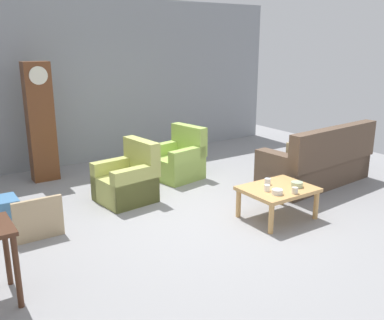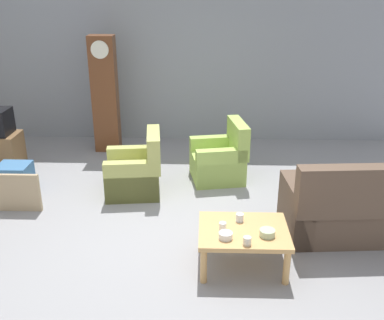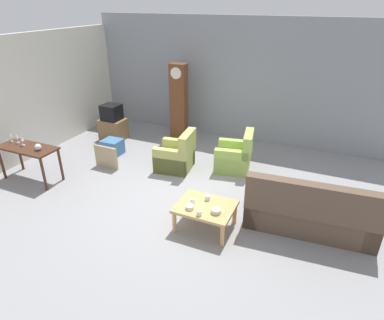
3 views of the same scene
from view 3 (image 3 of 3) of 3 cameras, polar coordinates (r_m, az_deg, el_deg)
The scene contains 22 objects.
ground_plane at distance 6.61m, azimuth -2.18°, elevation -6.47°, with size 10.40×10.40×0.00m, color gray.
garage_door_wall at distance 9.14m, azimuth 7.87°, elevation 13.55°, with size 8.40×0.16×3.20m, color gray.
pegboard_wall_left at distance 8.84m, azimuth -26.73°, elevation 9.53°, with size 0.12×6.40×2.88m, color silver.
couch_floral at distance 5.92m, azimuth 19.71°, elevation -8.43°, with size 2.16×1.04×1.04m.
armchair_olive_near at distance 7.55m, azimuth -2.72°, elevation 0.60°, with size 0.87×0.85×0.92m.
armchair_olive_far at distance 7.58m, azimuth 7.48°, elevation 0.51°, with size 0.92×0.89×0.92m.
coffee_table_wood at distance 5.60m, azimuth 2.32°, elevation -8.44°, with size 0.96×0.76×0.45m.
console_table_dark at distance 7.76m, azimuth -26.50°, elevation 1.29°, with size 1.30×0.56×0.77m.
grandfather_clock at distance 9.08m, azimuth -2.28°, elevation 9.99°, with size 0.44×0.30×2.06m.
tv_stand_cabinet at distance 9.49m, azimuth -13.46°, elevation 5.22°, with size 0.68×0.52×0.56m, color brown.
tv_crt at distance 9.33m, azimuth -13.78°, elevation 8.04°, with size 0.48×0.44×0.42m, color black.
framed_picture_leaning at distance 7.85m, azimuth -14.63°, elevation 0.46°, with size 0.60×0.05×0.53m, color tan.
storage_box_blue at distance 8.56m, azimuth -13.58°, elevation 2.21°, with size 0.46×0.42×0.38m, color teal.
glass_dome_cloche at distance 7.43m, azimuth -25.12°, elevation 2.04°, with size 0.14×0.14×0.14m, color silver.
cup_white_porcelain at distance 5.60m, azimuth 0.10°, elevation -7.11°, with size 0.08×0.08×0.09m, color white.
cup_blue_rimmed at distance 5.69m, azimuth 2.70°, elevation -6.55°, with size 0.08×0.08×0.09m, color silver.
cup_cream_tall at distance 5.31m, azimuth 1.25°, elevation -9.18°, with size 0.08×0.08×0.08m, color beige.
bowl_white_stacked at distance 5.47m, azimuth -0.37°, elevation -8.13°, with size 0.14×0.14×0.07m, color white.
bowl_shallow_green at distance 5.38m, azimuth 4.18°, elevation -8.81°, with size 0.16×0.16×0.07m, color #B2C69E.
wine_glass_tall at distance 8.09m, azimuth -28.91°, elevation 3.65°, with size 0.06×0.06×0.21m.
wine_glass_mid at distance 7.96m, azimuth -28.06°, elevation 3.51°, with size 0.08×0.08×0.21m.
wine_glass_short at distance 7.77m, azimuth -27.34°, elevation 3.12°, with size 0.08×0.08×0.21m.
Camera 3 is at (2.49, -4.97, 3.56)m, focal length 30.81 mm.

